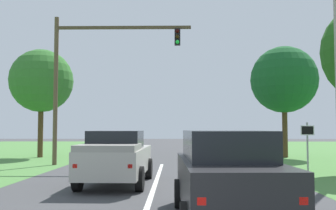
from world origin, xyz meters
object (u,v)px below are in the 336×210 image
at_px(traffic_light, 90,67).
at_px(keep_moving_sign, 307,141).
at_px(red_suv_near, 226,174).
at_px(extra_tree_1, 41,81).
at_px(pickup_truck_lead, 117,157).
at_px(oak_tree_right, 284,80).

xyz_separation_m(traffic_light, keep_moving_sign, (10.56, -4.04, -3.94)).
height_order(red_suv_near, extra_tree_1, extra_tree_1).
bearing_deg(red_suv_near, pickup_truck_lead, 120.21).
height_order(red_suv_near, keep_moving_sign, keep_moving_sign).
xyz_separation_m(pickup_truck_lead, oak_tree_right, (9.69, 13.24, 4.38)).
relative_size(traffic_light, extra_tree_1, 1.09).
bearing_deg(keep_moving_sign, oak_tree_right, 79.92).
bearing_deg(keep_moving_sign, pickup_truck_lead, -156.51).
relative_size(traffic_light, oak_tree_right, 1.07).
bearing_deg(oak_tree_right, extra_tree_1, -179.43).
bearing_deg(pickup_truck_lead, extra_tree_1, 118.90).
bearing_deg(oak_tree_right, traffic_light, -154.96).
xyz_separation_m(traffic_light, oak_tree_right, (12.30, 5.75, -0.03)).
bearing_deg(red_suv_near, extra_tree_1, 119.29).
distance_m(traffic_light, extra_tree_1, 7.24).
bearing_deg(traffic_light, keep_moving_sign, -20.91).
relative_size(traffic_light, keep_moving_sign, 3.63).
xyz_separation_m(traffic_light, extra_tree_1, (-4.61, 5.58, -0.10)).
bearing_deg(pickup_truck_lead, red_suv_near, -59.79).
bearing_deg(traffic_light, red_suv_near, -65.91).
xyz_separation_m(red_suv_near, oak_tree_right, (6.50, 18.71, 4.34)).
xyz_separation_m(pickup_truck_lead, traffic_light, (-2.61, 7.49, 4.41)).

